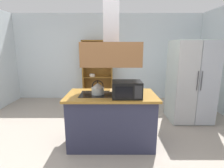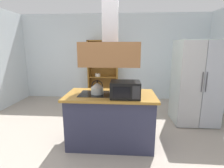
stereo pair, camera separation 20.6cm
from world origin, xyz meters
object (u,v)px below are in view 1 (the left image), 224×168
at_px(refrigerator, 191,82).
at_px(kettle, 98,88).
at_px(microwave, 127,89).
at_px(cutting_board, 120,91).
at_px(dish_cabinet, 99,74).

distance_m(refrigerator, kettle, 2.27).
relative_size(kettle, microwave, 0.51).
xyz_separation_m(cutting_board, microwave, (0.10, -0.39, 0.12)).
xyz_separation_m(dish_cabinet, cutting_board, (0.59, -2.41, 0.07)).
distance_m(refrigerator, microwave, 1.97).
relative_size(dish_cabinet, microwave, 4.10).
distance_m(refrigerator, cutting_board, 1.84).
bearing_deg(cutting_board, dish_cabinet, 103.77).
bearing_deg(dish_cabinet, microwave, -76.22).
relative_size(dish_cabinet, kettle, 8.02).
distance_m(dish_cabinet, kettle, 2.62).
height_order(dish_cabinet, kettle, dish_cabinet).
height_order(kettle, microwave, microwave).
xyz_separation_m(refrigerator, microwave, (-1.56, -1.20, 0.12)).
bearing_deg(refrigerator, microwave, -142.33).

